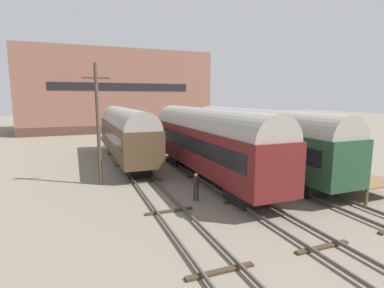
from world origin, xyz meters
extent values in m
plane|color=slate|center=(0.00, 0.00, 0.00)|extent=(200.00, 200.00, 0.00)
cube|color=#4C4742|center=(-5.33, 0.00, 0.18)|extent=(0.08, 60.00, 0.16)
cube|color=#4C4742|center=(-3.90, 0.00, 0.18)|extent=(0.08, 60.00, 0.16)
cube|color=#3D2D1E|center=(-4.61, -9.00, 0.05)|extent=(2.60, 0.24, 0.10)
cube|color=#3D2D1E|center=(-4.61, -3.00, 0.05)|extent=(2.60, 0.24, 0.10)
cube|color=#3D2D1E|center=(-4.61, 3.00, 0.05)|extent=(2.60, 0.24, 0.10)
cube|color=#3D2D1E|center=(-4.61, 9.00, 0.05)|extent=(2.60, 0.24, 0.10)
cube|color=#3D2D1E|center=(-4.61, 15.00, 0.05)|extent=(2.60, 0.24, 0.10)
cube|color=#3D2D1E|center=(-4.61, 21.00, 0.05)|extent=(2.60, 0.24, 0.10)
cube|color=#3D2D1E|center=(-4.61, 27.00, 0.05)|extent=(2.60, 0.24, 0.10)
cube|color=#4C4742|center=(-0.72, 0.00, 0.18)|extent=(0.08, 60.00, 0.16)
cube|color=#4C4742|center=(0.72, 0.00, 0.18)|extent=(0.08, 60.00, 0.16)
cube|color=#3D2D1E|center=(0.00, -9.00, 0.05)|extent=(2.60, 0.24, 0.10)
cube|color=#3D2D1E|center=(0.00, -3.00, 0.05)|extent=(2.60, 0.24, 0.10)
cube|color=#3D2D1E|center=(0.00, 3.00, 0.05)|extent=(2.60, 0.24, 0.10)
cube|color=#3D2D1E|center=(0.00, 9.00, 0.05)|extent=(2.60, 0.24, 0.10)
cube|color=#3D2D1E|center=(0.00, 15.00, 0.05)|extent=(2.60, 0.24, 0.10)
cube|color=#3D2D1E|center=(0.00, 21.00, 0.05)|extent=(2.60, 0.24, 0.10)
cube|color=#3D2D1E|center=(0.00, 27.00, 0.05)|extent=(2.60, 0.24, 0.10)
cube|color=#4C4742|center=(3.90, 0.00, 0.18)|extent=(0.08, 60.00, 0.16)
cube|color=#4C4742|center=(5.33, 0.00, 0.18)|extent=(0.08, 60.00, 0.16)
cube|color=#3D2D1E|center=(4.61, -3.00, 0.05)|extent=(2.60, 0.24, 0.10)
cube|color=#3D2D1E|center=(4.61, 3.00, 0.05)|extent=(2.60, 0.24, 0.10)
cube|color=#3D2D1E|center=(4.61, 9.00, 0.05)|extent=(2.60, 0.24, 0.10)
cube|color=#3D2D1E|center=(4.61, 15.00, 0.05)|extent=(2.60, 0.24, 0.10)
cube|color=#3D2D1E|center=(4.61, 21.00, 0.05)|extent=(2.60, 0.24, 0.10)
cube|color=#3D2D1E|center=(4.61, 27.00, 0.05)|extent=(2.60, 0.24, 0.10)
cube|color=black|center=(0.00, 8.01, 0.50)|extent=(1.80, 2.40, 1.00)
cube|color=black|center=(0.00, -3.20, 0.50)|extent=(1.80, 2.40, 1.00)
cube|color=#5B1919|center=(0.00, 2.40, 2.44)|extent=(2.94, 17.24, 2.88)
cube|color=black|center=(0.00, 2.40, 2.79)|extent=(2.98, 15.86, 1.04)
cylinder|color=gray|center=(0.00, 2.40, 3.88)|extent=(2.79, 16.90, 2.79)
cube|color=black|center=(4.61, 9.10, 0.50)|extent=(1.80, 2.40, 1.00)
cube|color=black|center=(4.61, -3.01, 0.50)|extent=(1.80, 2.40, 1.00)
cube|color=#1E4228|center=(4.61, 3.04, 2.39)|extent=(2.85, 18.62, 2.77)
cube|color=black|center=(4.61, 3.04, 2.72)|extent=(2.89, 17.13, 1.00)
cylinder|color=gray|center=(4.61, 3.04, 3.77)|extent=(2.71, 18.25, 2.71)
cube|color=black|center=(-4.61, 15.85, 0.50)|extent=(1.80, 2.40, 1.00)
cube|color=black|center=(-4.61, 5.31, 0.50)|extent=(1.80, 2.40, 1.00)
cube|color=#4C3823|center=(-4.61, 10.58, 2.35)|extent=(2.92, 16.21, 2.70)
cube|color=black|center=(-4.61, 10.58, 2.67)|extent=(2.96, 14.91, 0.97)
cylinder|color=gray|center=(-4.61, 10.58, 3.70)|extent=(2.77, 15.88, 2.77)
cube|color=brown|center=(7.51, -1.23, 0.96)|extent=(3.15, 10.03, 0.10)
cylinder|color=brown|center=(6.08, -6.09, 0.45)|extent=(0.20, 0.20, 0.91)
cylinder|color=brown|center=(6.08, 3.64, 0.45)|extent=(0.20, 0.20, 0.91)
cylinder|color=brown|center=(8.93, 3.64, 0.45)|extent=(0.20, 0.20, 0.91)
cylinder|color=brown|center=(6.08, -1.23, 0.45)|extent=(0.20, 0.20, 0.91)
cylinder|color=brown|center=(8.93, -1.23, 0.45)|extent=(0.20, 0.20, 0.91)
cube|color=brown|center=(7.41, -1.67, 1.44)|extent=(1.40, 0.40, 0.06)
cube|color=brown|center=(7.41, -1.50, 1.69)|extent=(1.40, 0.06, 0.45)
cube|color=black|center=(6.81, -1.67, 1.21)|extent=(0.06, 0.40, 0.40)
cube|color=black|center=(8.00, -1.67, 1.21)|extent=(0.06, 0.40, 0.40)
cylinder|color=#282833|center=(-2.70, -1.88, 0.40)|extent=(0.12, 0.12, 0.79)
cylinder|color=#282833|center=(-2.50, -1.88, 0.40)|extent=(0.12, 0.12, 0.79)
cylinder|color=#232328|center=(-2.60, -1.88, 1.12)|extent=(0.32, 0.32, 0.66)
sphere|color=tan|center=(-2.60, -1.88, 1.56)|extent=(0.21, 0.21, 0.21)
cylinder|color=#473828|center=(-7.55, 3.59, 4.16)|extent=(0.24, 0.24, 8.31)
cube|color=#473828|center=(-7.55, 3.59, 7.32)|extent=(1.80, 0.12, 0.12)
cube|color=#4F342A|center=(-1.23, 40.85, 0.71)|extent=(32.48, 13.85, 1.42)
cube|color=brown|center=(-1.23, 40.85, 7.81)|extent=(32.48, 13.85, 12.78)
cube|color=black|center=(-1.23, 33.87, 7.81)|extent=(22.73, 0.10, 1.20)
camera|label=1|loc=(-9.07, -17.57, 6.04)|focal=28.00mm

